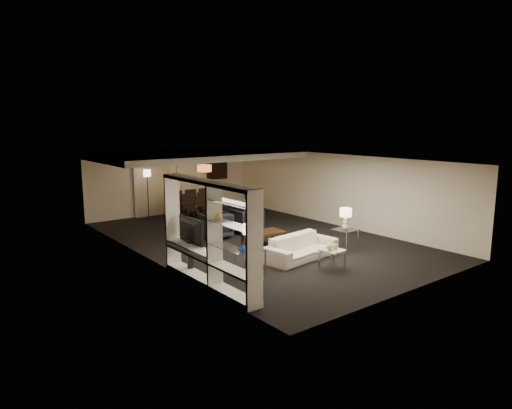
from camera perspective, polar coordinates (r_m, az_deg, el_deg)
The scene contains 35 objects.
floor at distance 14.17m, azimuth 0.00°, elevation -4.38°, with size 11.00×11.00×0.00m, color black.
ceiling at distance 13.75m, azimuth 0.00°, elevation 5.75°, with size 7.00×11.00×0.02m, color silver.
wall_back at distance 18.52m, azimuth -10.43°, elevation 2.84°, with size 7.00×0.02×2.50m, color beige.
wall_front at distance 10.20m, azimuth 19.22°, elevation -3.50°, with size 7.00×0.02×2.50m, color beige.
wall_left at distance 12.13m, azimuth -13.23°, elevation -1.08°, with size 0.02×11.00×2.50m, color beige.
wall_right at distance 16.25m, azimuth 9.84°, elevation 1.85°, with size 0.02×11.00×2.50m, color beige.
ceiling_soffit at distance 16.66m, azimuth -7.39°, elevation 6.09°, with size 7.00×4.00×0.20m, color silver.
curtains at distance 18.07m, azimuth -12.85°, elevation 2.41°, with size 1.50×0.12×2.40m, color beige.
door at distance 18.85m, azimuth -8.48°, elevation 2.41°, with size 0.90×0.05×2.10m, color silver.
painting at distance 19.50m, azimuth -4.90°, elevation 4.21°, with size 0.95×0.04×0.65m, color #142D38.
media_unit at distance 9.98m, azimuth -6.00°, elevation -3.71°, with size 0.38×3.40×2.35m, color white, non-canonical shape.
pendant_light at distance 16.86m, azimuth -6.47°, elevation 4.52°, with size 0.52×0.52×0.24m, color #D8591E.
sofa at distance 12.16m, azimuth 5.70°, elevation -5.34°, with size 2.18×0.85×0.64m, color beige.
coffee_table at distance 13.36m, azimuth 0.98°, elevation -4.33°, with size 1.20×0.70×0.43m, color black, non-canonical shape.
armchair_left at distance 14.32m, azimuth -5.14°, elevation -2.60°, with size 0.86×0.89×0.81m, color black.
armchair_right at distance 14.98m, azimuth -1.27°, elevation -1.99°, with size 0.86×0.89×0.81m, color black.
side_table_left at distance 11.12m, azimuth -0.75°, elevation -6.98°, with size 0.60×0.60×0.56m, color silver, non-canonical shape.
side_table_right at distance 13.36m, azimuth 11.04°, elevation -4.24°, with size 0.60×0.60×0.56m, color white, non-canonical shape.
table_lamp_left at distance 10.96m, azimuth -0.76°, elevation -4.05°, with size 0.34×0.34×0.62m, color white, non-canonical shape.
table_lamp_right at distance 13.23m, azimuth 11.13°, elevation -1.77°, with size 0.34×0.34×0.62m, color beige, non-canonical shape.
marble_table at distance 11.44m, azimuth 9.49°, elevation -6.79°, with size 0.50×0.50×0.50m, color white, non-canonical shape.
gold_gourd_a at distance 11.28m, azimuth 9.19°, elevation -5.29°, with size 0.16×0.16×0.16m, color #EBC17C.
gold_gourd_b at distance 11.42m, azimuth 9.88°, elevation -5.17°, with size 0.14×0.14×0.14m, color #E1BD77.
television at distance 10.86m, azimuth -8.61°, elevation -3.27°, with size 0.14×1.07×0.61m, color black.
vase_blue at distance 8.96m, azimuth -1.70°, elevation -5.41°, with size 0.18×0.18×0.19m, color #24469E.
vase_amber at distance 9.53m, azimuth -4.75°, elevation -1.44°, with size 0.16×0.16×0.17m, color gold.
floor_speaker at distance 11.04m, azimuth -8.27°, elevation -5.44°, with size 0.13×0.13×1.22m, color black.
dining_table at distance 17.39m, azimuth -7.44°, elevation -0.55°, with size 2.01×1.12×0.71m, color black.
chair_nl at distance 16.51m, azimuth -8.11°, elevation -0.53°, with size 0.49×0.49×1.05m, color black, non-canonical shape.
chair_nm at distance 16.81m, azimuth -6.33°, elevation -0.30°, with size 0.49×0.49×1.05m, color black, non-canonical shape.
chair_nr at distance 17.12m, azimuth -4.62°, elevation -0.08°, with size 0.49×0.49×1.05m, color black, non-canonical shape.
chair_fl at distance 17.64m, azimuth -10.20°, elevation 0.09°, with size 0.49×0.49×1.05m, color black, non-canonical shape.
chair_fm at distance 17.92m, azimuth -8.49°, elevation 0.30°, with size 0.49×0.49×1.05m, color black, non-canonical shape.
chair_fr at distance 18.21m, azimuth -6.85°, elevation 0.50°, with size 0.49×0.49×1.05m, color black, non-canonical shape.
floor_lamp at distance 17.48m, azimuth -13.36°, elevation 1.22°, with size 0.27×0.27×1.85m, color black, non-canonical shape.
Camera 1 is at (-8.35, -10.87, 3.56)m, focal length 32.00 mm.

